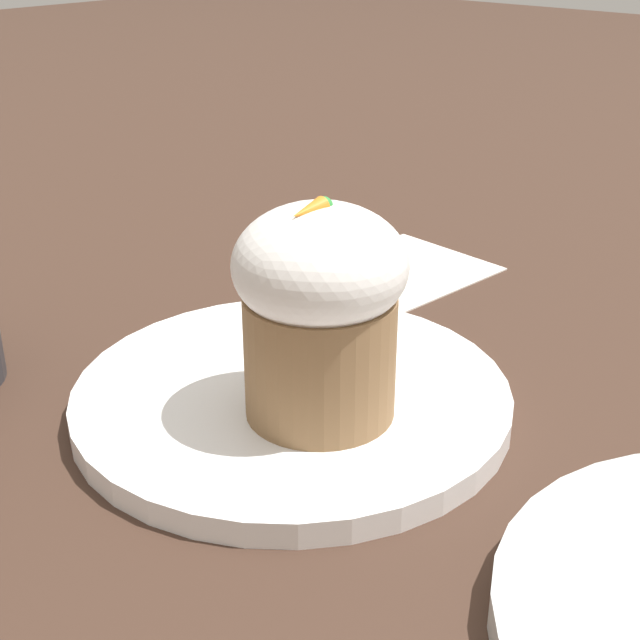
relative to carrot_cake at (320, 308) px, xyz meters
name	(u,v)px	position (x,y,z in m)	size (l,w,h in m)	color
ground_plane	(292,408)	(-0.01, -0.03, -0.08)	(4.00, 4.00, 0.00)	#3D281E
dessert_plate	(292,397)	(-0.01, -0.03, -0.07)	(0.25, 0.25, 0.01)	white
carrot_cake	(320,308)	(0.00, 0.00, 0.00)	(0.09, 0.09, 0.12)	olive
spoon	(298,358)	(-0.03, -0.05, -0.06)	(0.10, 0.09, 0.01)	silver
paper_napkin	(400,270)	(-0.21, -0.11, -0.07)	(0.14, 0.12, 0.00)	white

